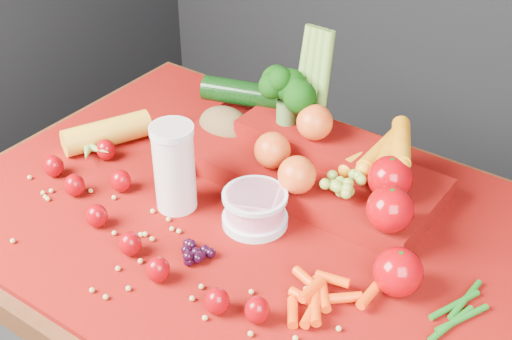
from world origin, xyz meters
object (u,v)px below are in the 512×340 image
Objects in this scene: table at (250,260)px; yogurt_bowl at (255,208)px; produce_mound at (316,157)px; milk_glass at (174,165)px.

table is 9.39× the size of yogurt_bowl.
yogurt_bowl is 0.17m from produce_mound.
produce_mound reaches higher than yogurt_bowl.
yogurt_bowl is (0.15, 0.04, -0.06)m from milk_glass.
table is 1.80× the size of produce_mound.
produce_mound is (0.17, 0.21, -0.03)m from milk_glass.
milk_glass is at bearing -157.09° from table.
table is at bearing 149.75° from yogurt_bowl.
yogurt_bowl is at bearing 15.68° from milk_glass.
yogurt_bowl is (0.02, -0.01, 0.14)m from table.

